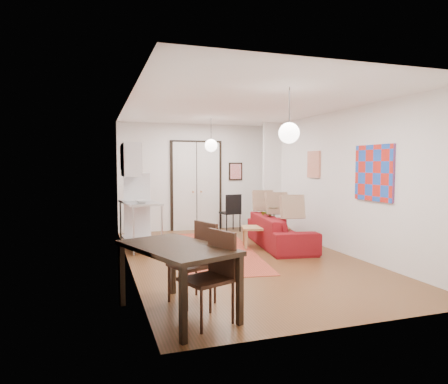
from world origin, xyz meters
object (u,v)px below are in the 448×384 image
object	(u,v)px
dining_chair_far	(204,268)
dining_table	(177,253)
dining_chair_near	(190,255)
coffee_table	(265,229)
sofa	(280,231)
black_side_chair	(229,209)
fridge	(138,209)
kitchen_counter	(140,217)

from	to	relation	value
dining_chair_far	dining_table	bearing A→B (deg)	-153.93
dining_chair_near	coffee_table	bearing A→B (deg)	118.97
sofa	black_side_chair	size ratio (longest dim) A/B	2.34
coffee_table	black_side_chair	size ratio (longest dim) A/B	1.11
fridge	dining_table	size ratio (longest dim) A/B	0.93
sofa	fridge	xyz separation A→B (m)	(-2.94, 1.21, 0.46)
sofa	coffee_table	world-z (taller)	sofa
fridge	dining_table	distance (m)	4.43
fridge	dining_chair_far	bearing A→B (deg)	-78.75
coffee_table	dining_table	xyz separation A→B (m)	(-2.61, -3.28, 0.36)
sofa	dining_chair_near	bearing A→B (deg)	143.95
sofa	kitchen_counter	distance (m)	3.06
sofa	coffee_table	size ratio (longest dim) A/B	2.10
coffee_table	dining_table	bearing A→B (deg)	-128.51
kitchen_counter	dining_chair_far	distance (m)	4.24
sofa	dining_chair_far	world-z (taller)	dining_chair_far
coffee_table	black_side_chair	bearing A→B (deg)	91.45
fridge	sofa	bearing A→B (deg)	-14.30
fridge	dining_chair_near	size ratio (longest dim) A/B	1.55
fridge	dining_chair_far	xyz separation A→B (m)	(0.27, -4.68, -0.20)
dining_chair_near	fridge	bearing A→B (deg)	162.49
black_side_chair	fridge	bearing A→B (deg)	16.36
coffee_table	black_side_chair	world-z (taller)	black_side_chair
kitchen_counter	black_side_chair	world-z (taller)	kitchen_counter
sofa	dining_chair_near	size ratio (longest dim) A/B	2.26
dining_chair_near	black_side_chair	xyz separation A→B (m)	(2.28, 5.13, -0.01)
dining_chair_near	dining_chair_far	bearing A→B (deg)	-21.33
sofa	dining_chair_near	xyz separation A→B (m)	(-2.68, -2.77, 0.26)
kitchen_counter	sofa	bearing A→B (deg)	-22.45
dining_chair_near	black_side_chair	size ratio (longest dim) A/B	1.03
sofa	coffee_table	bearing A→B (deg)	89.06
dining_chair_far	sofa	bearing A→B (deg)	120.99
kitchen_counter	black_side_chair	bearing A→B (deg)	24.12
sofa	kitchen_counter	bearing A→B (deg)	83.55
coffee_table	dining_chair_far	bearing A→B (deg)	-123.63
sofa	dining_table	bearing A→B (deg)	145.60
fridge	black_side_chair	bearing A→B (deg)	32.31
fridge	coffee_table	bearing A→B (deg)	-15.88
sofa	kitchen_counter	world-z (taller)	kitchen_counter
dining_chair_far	black_side_chair	world-z (taller)	dining_chair_far
dining_table	fridge	bearing A→B (deg)	90.00
sofa	kitchen_counter	size ratio (longest dim) A/B	1.69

